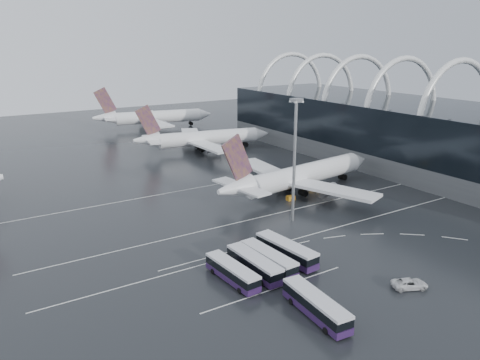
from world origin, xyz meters
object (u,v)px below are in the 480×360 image
airliner_main (298,176)px  gse_cart_belly_a (311,186)px  van_curve_a (410,284)px  floodlight_mast (295,146)px  bus_row_near_b (254,264)px  bus_row_near_c (268,259)px  airliner_gate_c (152,118)px  bus_row_near_a (232,272)px  airliner_gate_b (202,139)px  bus_row_near_d (286,250)px  gse_cart_belly_c (291,198)px  bus_row_far_b (316,305)px  gse_cart_belly_b (315,175)px

airliner_main → gse_cart_belly_a: 7.25m
van_curve_a → floodlight_mast: bearing=21.4°
bus_row_near_b → bus_row_near_c: bus_row_near_b is taller
van_curve_a → gse_cart_belly_a: bearing=1.9°
van_curve_a → gse_cart_belly_a: (22.09, 50.38, -0.17)m
airliner_main → gse_cart_belly_a: (5.87, 1.33, -4.04)m
airliner_gate_c → van_curve_a: 162.95m
airliner_main → bus_row_near_a: 50.66m
van_curve_a → airliner_gate_b: bearing=16.0°
bus_row_near_c → airliner_main: bearing=-48.7°
airliner_gate_c → bus_row_near_d: (-31.45, -142.39, -3.03)m
airliner_main → bus_row_near_c: size_ratio=4.13×
airliner_gate_c → gse_cart_belly_c: airliner_gate_c is taller
van_curve_a → bus_row_far_b: bearing=109.2°
van_curve_a → floodlight_mast: size_ratio=0.21×
bus_row_near_d → gse_cart_belly_b: (41.36, 39.23, -1.37)m
airliner_gate_c → gse_cart_belly_a: bearing=-78.1°
gse_cart_belly_a → gse_cart_belly_c: (-11.05, -4.85, -0.05)m
gse_cart_belly_a → gse_cart_belly_c: size_ratio=1.09×
bus_row_near_d → floodlight_mast: size_ratio=0.51×
airliner_main → bus_row_near_b: size_ratio=4.13×
bus_row_near_b → gse_cart_belly_a: bus_row_near_b is taller
bus_row_near_c → airliner_gate_c: bearing=-17.0°
bus_row_near_a → bus_row_near_c: bus_row_near_c is taller
floodlight_mast → bus_row_near_c: bearing=-138.8°
airliner_gate_c → bus_row_far_b: 164.29m
bus_row_near_b → gse_cart_belly_a: (40.90, 32.52, -1.15)m
airliner_gate_c → van_curve_a: (-20.68, -161.58, -4.10)m
bus_row_far_b → gse_cart_belly_a: size_ratio=5.76×
airliner_gate_b → bus_row_far_b: (-36.78, -105.67, -2.69)m
airliner_gate_c → bus_row_near_a: bearing=-95.9°
van_curve_a → bus_row_near_d: bearing=54.9°
bus_row_near_d → van_curve_a: 22.03m
airliner_main → gse_cart_belly_a: bearing=5.4°
bus_row_near_a → bus_row_near_c: bearing=-89.1°
airliner_gate_c → gse_cart_belly_a: 111.30m
bus_row_near_a → bus_row_near_d: (12.66, 1.53, 0.18)m
gse_cart_belly_a → gse_cart_belly_c: bearing=-156.3°
bus_row_near_a → van_curve_a: 29.35m
airliner_gate_b → bus_row_near_d: (-29.06, -88.55, -2.62)m
bus_row_near_c → gse_cart_belly_a: bearing=-52.3°
bus_row_near_a → bus_row_far_b: bus_row_far_b is taller
airliner_gate_b → gse_cart_belly_a: 57.62m
bus_row_near_a → van_curve_a: size_ratio=2.17×
airliner_gate_c → bus_row_near_c: 147.90m
airliner_main → floodlight_mast: 23.92m
van_curve_a → gse_cart_belly_b: bearing=-2.0°
airliner_gate_b → airliner_main: bearing=-81.2°
airliner_gate_b → bus_row_near_a: bearing=-104.0°
bus_row_near_b → airliner_main: bearing=-49.7°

